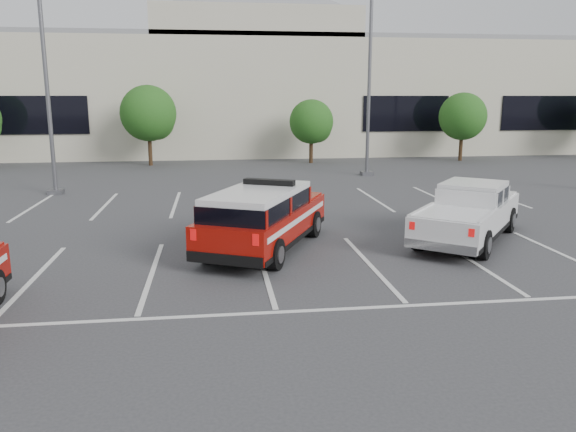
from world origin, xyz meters
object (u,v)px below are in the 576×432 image
Objects in this scene: light_pole_left at (46,71)px; fire_chief_suv at (264,222)px; tree_mid_right at (313,123)px; light_pole_mid at (369,76)px; tree_mid_left at (150,115)px; convention_building at (229,89)px; tree_right at (464,118)px; white_pickup at (468,218)px.

light_pole_left reaches higher than fire_chief_suv.
light_pole_mid is at bearing -72.48° from tree_mid_right.
tree_mid_right is at bearing -0.00° from tree_mid_left.
tree_mid_left is 1.21× the size of tree_mid_right.
convention_building is 17.27m from light_pole_mid.
light_pole_left is 15.52m from light_pole_mid.
tree_mid_left reaches higher than tree_right.
fire_chief_suv is (-6.83, -14.20, -4.41)m from light_pole_mid.
fire_chief_suv is at bearing -126.38° from tree_right.
fire_chief_suv is at bearing -115.68° from light_pole_mid.
tree_mid_left is 0.89× the size of white_pickup.
white_pickup is at bearing -93.19° from light_pole_mid.
light_pole_left reaches higher than tree_mid_left.
light_pole_mid is at bearing 90.05° from fire_chief_suv.
white_pickup is at bearing -113.92° from tree_right.
tree_mid_right reaches higher than white_pickup.
convention_building is 15.04× the size of tree_mid_right.
fire_chief_suv is (-4.92, -20.25, -1.72)m from tree_mid_right.
tree_mid_right is 16.72m from light_pole_left.
light_pole_left is 1.78× the size of fire_chief_suv.
tree_mid_left is at bearing 72.90° from light_pole_left.
fire_chief_suv is at bearing -51.32° from light_pole_left.
fire_chief_suv is at bearing -75.92° from tree_mid_left.
tree_mid_left is at bearing 129.81° from fire_chief_suv.
tree_mid_left is 20.00m from tree_right.
light_pole_left is at bearing -107.10° from tree_mid_left.
tree_mid_left is 13.53m from light_pole_mid.
convention_building is at bearing 140.27° from white_pickup.
white_pickup is (11.13, -19.99, -2.37)m from tree_mid_left.
tree_mid_right is at bearing -63.43° from convention_building.
tree_mid_left is 21.00m from fire_chief_suv.
white_pickup is at bearing -86.76° from tree_mid_right.
white_pickup is (14.22, -9.94, -4.52)m from light_pole_left.
tree_right is 0.81× the size of white_pickup.
tree_mid_right is at bearing -180.00° from tree_right.
tree_right is at bearing 36.77° from light_pole_mid.
convention_building is 11.19m from tree_mid_left.
tree_mid_right is 0.39× the size of light_pole_left.
white_pickup is (6.05, 0.26, -0.11)m from fire_chief_suv.
light_pole_mid reaches higher than fire_chief_suv.
tree_mid_right is (4.91, -9.82, -2.22)m from convention_building.
white_pickup is (-0.78, -13.94, -4.52)m from light_pole_mid.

